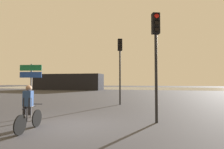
{
  "coord_description": "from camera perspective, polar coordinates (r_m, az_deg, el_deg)",
  "views": [
    {
      "loc": [
        3.05,
        -6.32,
        1.76
      ],
      "look_at": [
        0.5,
        5.0,
        2.2
      ],
      "focal_mm": 28.0,
      "sensor_mm": 36.0,
      "label": 1
    }
  ],
  "objects": [
    {
      "name": "ground_plane",
      "position": [
        7.23,
        -13.19,
        -16.22
      ],
      "size": [
        120.0,
        120.0,
        0.0
      ],
      "primitive_type": "plane",
      "color": "#333338"
    },
    {
      "name": "water_strip",
      "position": [
        43.14,
        8.64,
        -4.47
      ],
      "size": [
        80.0,
        16.0,
        0.01
      ],
      "primitive_type": "cube",
      "color": "slate",
      "rests_on": "ground"
    },
    {
      "name": "distant_building",
      "position": [
        36.93,
        -14.0,
        -2.35
      ],
      "size": [
        13.92,
        4.0,
        3.19
      ],
      "primitive_type": "cube",
      "color": "black",
      "rests_on": "ground"
    },
    {
      "name": "traffic_light_center",
      "position": [
        13.29,
        2.62,
        5.03
      ],
      "size": [
        0.39,
        0.41,
        4.97
      ],
      "rotation": [
        0.0,
        0.0,
        3.52
      ],
      "color": "black",
      "rests_on": "ground"
    },
    {
      "name": "traffic_light_near_right",
      "position": [
        7.83,
        14.14,
        8.86
      ],
      "size": [
        0.38,
        0.4,
        4.7
      ],
      "rotation": [
        0.0,
        0.0,
        3.47
      ],
      "color": "black",
      "rests_on": "ground"
    },
    {
      "name": "direction_sign_post",
      "position": [
        9.35,
        -24.97,
        -1.76
      ],
      "size": [
        1.09,
        0.19,
        2.6
      ],
      "rotation": [
        0.0,
        0.0,
        3.29
      ],
      "color": "slate",
      "rests_on": "ground"
    },
    {
      "name": "cyclist",
      "position": [
        6.95,
        -25.61,
        -9.76
      ],
      "size": [
        0.46,
        1.7,
        1.62
      ],
      "rotation": [
        0.0,
        0.0,
        0.12
      ],
      "color": "black",
      "rests_on": "ground"
    }
  ]
}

